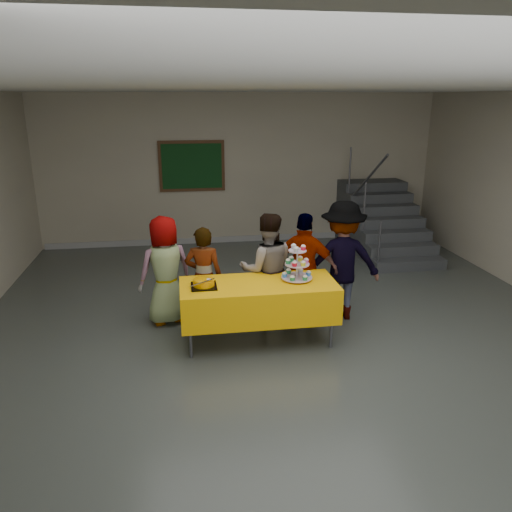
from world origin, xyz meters
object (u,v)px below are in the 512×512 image
Objects in this scene: schoolchild_a at (166,270)px; cupcake_stand at (297,266)px; staircase at (380,224)px; schoolchild_d at (305,269)px; schoolchild_c at (267,269)px; schoolchild_b at (204,277)px; bake_table at (259,300)px; schoolchild_e at (342,261)px; bear_cake at (204,282)px; noticeboard at (192,166)px.

cupcake_stand is at bearing 136.16° from schoolchild_a.
staircase is (4.17, 2.91, -0.24)m from schoolchild_a.
schoolchild_c is at bearing 22.85° from schoolchild_d.
bake_table is at bearing 149.20° from schoolchild_b.
schoolchild_c is 0.93× the size of schoolchild_e.
schoolchild_b is 0.56× the size of staircase.
schoolchild_e reaches higher than bake_table.
bear_cake is at bearing 100.57° from schoolchild_a.
schoolchild_d is (0.70, 0.51, 0.19)m from bake_table.
schoolchild_c is at bearing -78.40° from noticeboard.
schoolchild_e reaches higher than schoolchild_b.
schoolchild_a is 1.34m from schoolchild_c.
schoolchild_d is 1.14× the size of noticeboard.
bake_table is 0.62m from cupcake_stand.
schoolchild_d is at bearing -170.95° from schoolchild_b.
schoolchild_a reaches higher than cupcake_stand.
schoolchild_c is (1.32, -0.24, 0.02)m from schoolchild_a.
staircase is 3.93m from noticeboard.
schoolchild_c is at bearing 120.94° from cupcake_stand.
schoolchild_b is (0.49, -0.18, -0.06)m from schoolchild_a.
schoolchild_a is 5.09m from staircase.
schoolchild_d reaches higher than bake_table.
schoolchild_a is 1.08× the size of schoolchild_b.
cupcake_stand is (0.48, 0.05, 0.38)m from bake_table.
schoolchild_c reaches higher than schoolchild_d.
schoolchild_d is 3.95m from staircase.
schoolchild_e reaches higher than schoolchild_c.
bake_table is 1.45× the size of noticeboard.
schoolchild_a is 0.97× the size of schoolchild_c.
schoolchild_a is at bearing 2.57° from schoolchild_e.
cupcake_stand reaches higher than bake_table.
bake_table is 4.67m from noticeboard.
staircase is (3.71, 3.70, -0.34)m from bear_cake.
schoolchild_e is at bearing 155.19° from schoolchild_a.
bear_cake is (-1.14, -0.07, -0.11)m from cupcake_stand.
schoolchild_b is 1.85m from schoolchild_e.
bear_cake reaches higher than bake_table.
schoolchild_a is 3.88m from noticeboard.
schoolchild_d is 0.62× the size of staircase.
schoolchild_b is at bearing 87.30° from bear_cake.
bear_cake is 0.24× the size of schoolchild_d.
cupcake_stand is 0.31× the size of schoolchild_a.
cupcake_stand is at bearing 166.53° from schoolchild_b.
staircase reaches higher than bake_table.
cupcake_stand is at bearing 3.73° from bear_cake.
schoolchild_b reaches higher than bear_cake.
bake_table is 1.40× the size of schoolchild_b.
bear_cake is at bearing -176.27° from cupcake_stand.
bear_cake is 1.46m from schoolchild_d.
bake_table is 1.16× the size of schoolchild_e.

